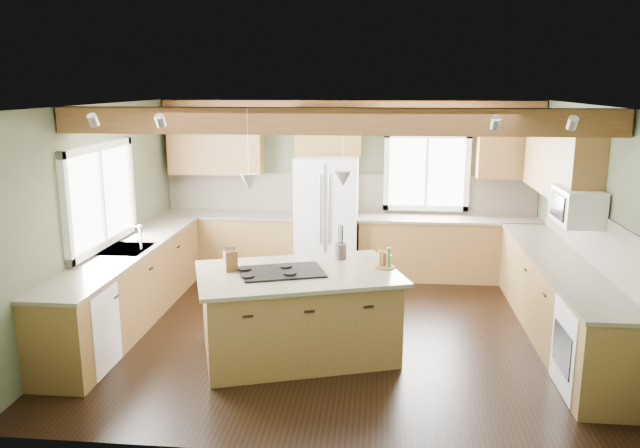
# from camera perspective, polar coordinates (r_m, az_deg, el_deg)

# --- Properties ---
(floor) EXTENTS (5.60, 5.60, 0.00)m
(floor) POSITION_cam_1_polar(r_m,az_deg,el_deg) (7.40, 1.50, -9.77)
(floor) COLOR black
(floor) RESTS_ON ground
(ceiling) EXTENTS (5.60, 5.60, 0.00)m
(ceiling) POSITION_cam_1_polar(r_m,az_deg,el_deg) (6.84, 1.63, 10.79)
(ceiling) COLOR silver
(ceiling) RESTS_ON wall_back
(wall_back) EXTENTS (5.60, 0.00, 5.60)m
(wall_back) POSITION_cam_1_polar(r_m,az_deg,el_deg) (9.45, 2.67, 3.40)
(wall_back) COLOR #3E4732
(wall_back) RESTS_ON ground
(wall_left) EXTENTS (0.00, 5.00, 5.00)m
(wall_left) POSITION_cam_1_polar(r_m,az_deg,el_deg) (7.72, -19.64, 0.55)
(wall_left) COLOR #3E4732
(wall_left) RESTS_ON ground
(wall_right) EXTENTS (0.00, 5.00, 5.00)m
(wall_right) POSITION_cam_1_polar(r_m,az_deg,el_deg) (7.36, 23.86, -0.38)
(wall_right) COLOR #3E4732
(wall_right) RESTS_ON ground
(ceiling_beam) EXTENTS (5.55, 0.26, 0.26)m
(ceiling_beam) POSITION_cam_1_polar(r_m,az_deg,el_deg) (6.19, 1.17, 9.39)
(ceiling_beam) COLOR #513117
(ceiling_beam) RESTS_ON ceiling
(soffit_trim) EXTENTS (5.55, 0.20, 0.10)m
(soffit_trim) POSITION_cam_1_polar(r_m,az_deg,el_deg) (9.23, 2.71, 10.91)
(soffit_trim) COLOR #513117
(soffit_trim) RESTS_ON ceiling
(backsplash_back) EXTENTS (5.58, 0.03, 0.58)m
(backsplash_back) POSITION_cam_1_polar(r_m,az_deg,el_deg) (9.45, 2.66, 2.85)
(backsplash_back) COLOR brown
(backsplash_back) RESTS_ON wall_back
(backsplash_right) EXTENTS (0.03, 3.70, 0.58)m
(backsplash_right) POSITION_cam_1_polar(r_m,az_deg,el_deg) (7.42, 23.57, -0.97)
(backsplash_right) COLOR brown
(backsplash_right) RESTS_ON wall_right
(base_cab_back_left) EXTENTS (2.02, 0.60, 0.88)m
(base_cab_back_left) POSITION_cam_1_polar(r_m,az_deg,el_deg) (9.60, -8.22, -1.82)
(base_cab_back_left) COLOR brown
(base_cab_back_left) RESTS_ON floor
(counter_back_left) EXTENTS (2.06, 0.64, 0.04)m
(counter_back_left) POSITION_cam_1_polar(r_m,az_deg,el_deg) (9.50, -8.31, 0.87)
(counter_back_left) COLOR brown
(counter_back_left) RESTS_ON base_cab_back_left
(base_cab_back_right) EXTENTS (2.62, 0.60, 0.88)m
(base_cab_back_right) POSITION_cam_1_polar(r_m,az_deg,el_deg) (9.38, 11.64, -2.30)
(base_cab_back_right) COLOR brown
(base_cab_back_right) RESTS_ON floor
(counter_back_right) EXTENTS (2.66, 0.64, 0.04)m
(counter_back_right) POSITION_cam_1_polar(r_m,az_deg,el_deg) (9.27, 11.77, 0.44)
(counter_back_right) COLOR brown
(counter_back_right) RESTS_ON base_cab_back_right
(base_cab_left) EXTENTS (0.60, 3.70, 0.88)m
(base_cab_left) POSITION_cam_1_polar(r_m,az_deg,el_deg) (7.86, -17.03, -5.55)
(base_cab_left) COLOR brown
(base_cab_left) RESTS_ON floor
(counter_left) EXTENTS (0.64, 3.74, 0.04)m
(counter_left) POSITION_cam_1_polar(r_m,az_deg,el_deg) (7.73, -17.26, -2.31)
(counter_left) COLOR brown
(counter_left) RESTS_ON base_cab_left
(base_cab_right) EXTENTS (0.60, 3.70, 0.88)m
(base_cab_right) POSITION_cam_1_polar(r_m,az_deg,el_deg) (7.54, 20.98, -6.62)
(base_cab_right) COLOR brown
(base_cab_right) RESTS_ON floor
(counter_right) EXTENTS (0.64, 3.74, 0.04)m
(counter_right) POSITION_cam_1_polar(r_m,az_deg,el_deg) (7.41, 21.26, -3.26)
(counter_right) COLOR brown
(counter_right) RESTS_ON base_cab_right
(upper_cab_back_left) EXTENTS (1.40, 0.35, 0.90)m
(upper_cab_back_left) POSITION_cam_1_polar(r_m,az_deg,el_deg) (9.51, -9.51, 7.24)
(upper_cab_back_left) COLOR brown
(upper_cab_back_left) RESTS_ON wall_back
(upper_cab_over_fridge) EXTENTS (0.96, 0.35, 0.70)m
(upper_cab_over_fridge) POSITION_cam_1_polar(r_m,az_deg,el_deg) (9.20, 0.77, 8.49)
(upper_cab_over_fridge) COLOR brown
(upper_cab_over_fridge) RESTS_ON wall_back
(upper_cab_right) EXTENTS (0.35, 2.20, 0.90)m
(upper_cab_right) POSITION_cam_1_polar(r_m,az_deg,el_deg) (8.05, 21.15, 5.60)
(upper_cab_right) COLOR brown
(upper_cab_right) RESTS_ON wall_right
(upper_cab_back_corner) EXTENTS (0.90, 0.35, 0.90)m
(upper_cab_back_corner) POSITION_cam_1_polar(r_m,az_deg,el_deg) (9.36, 16.95, 6.78)
(upper_cab_back_corner) COLOR brown
(upper_cab_back_corner) RESTS_ON wall_back
(window_left) EXTENTS (0.04, 1.60, 1.05)m
(window_left) POSITION_cam_1_polar(r_m,az_deg,el_deg) (7.71, -19.49, 2.44)
(window_left) COLOR white
(window_left) RESTS_ON wall_left
(window_back) EXTENTS (1.10, 0.04, 1.00)m
(window_back) POSITION_cam_1_polar(r_m,az_deg,el_deg) (9.41, 9.71, 4.72)
(window_back) COLOR white
(window_back) RESTS_ON wall_back
(sink) EXTENTS (0.50, 0.65, 0.03)m
(sink) POSITION_cam_1_polar(r_m,az_deg,el_deg) (7.73, -17.26, -2.28)
(sink) COLOR #262628
(sink) RESTS_ON counter_left
(faucet) EXTENTS (0.02, 0.02, 0.28)m
(faucet) POSITION_cam_1_polar(r_m,az_deg,el_deg) (7.63, -16.08, -1.28)
(faucet) COLOR #B2B2B7
(faucet) RESTS_ON sink
(dishwasher) EXTENTS (0.60, 0.60, 0.84)m
(dishwasher) POSITION_cam_1_polar(r_m,az_deg,el_deg) (6.75, -21.19, -8.99)
(dishwasher) COLOR white
(dishwasher) RESTS_ON floor
(oven) EXTENTS (0.60, 0.72, 0.84)m
(oven) POSITION_cam_1_polar(r_m,az_deg,el_deg) (6.38, 23.91, -10.51)
(oven) COLOR white
(oven) RESTS_ON floor
(microwave) EXTENTS (0.40, 0.70, 0.38)m
(microwave) POSITION_cam_1_polar(r_m,az_deg,el_deg) (7.20, 22.50, 1.50)
(microwave) COLOR white
(microwave) RESTS_ON wall_right
(pendant_left) EXTENTS (0.18, 0.18, 0.16)m
(pendant_left) POSITION_cam_1_polar(r_m,az_deg,el_deg) (6.22, -6.52, 3.85)
(pendant_left) COLOR #B2B2B7
(pendant_left) RESTS_ON ceiling
(pendant_right) EXTENTS (0.18, 0.18, 0.16)m
(pendant_right) POSITION_cam_1_polar(r_m,az_deg,el_deg) (6.39, 2.13, 4.17)
(pendant_right) COLOR #B2B2B7
(pendant_right) RESTS_ON ceiling
(refrigerator) EXTENTS (0.90, 0.74, 1.80)m
(refrigerator) POSITION_cam_1_polar(r_m,az_deg,el_deg) (9.18, 0.64, 0.58)
(refrigerator) COLOR white
(refrigerator) RESTS_ON floor
(island) EXTENTS (2.20, 1.73, 0.88)m
(island) POSITION_cam_1_polar(r_m,az_deg,el_deg) (6.66, -2.03, -8.32)
(island) COLOR brown
(island) RESTS_ON floor
(island_top) EXTENTS (2.37, 1.89, 0.04)m
(island_top) POSITION_cam_1_polar(r_m,az_deg,el_deg) (6.51, -2.06, -4.54)
(island_top) COLOR brown
(island_top) RESTS_ON island
(cooktop) EXTENTS (0.97, 0.79, 0.02)m
(cooktop) POSITION_cam_1_polar(r_m,az_deg,el_deg) (6.47, -3.47, -4.37)
(cooktop) COLOR black
(cooktop) RESTS_ON island_top
(knife_block) EXTENTS (0.16, 0.15, 0.22)m
(knife_block) POSITION_cam_1_polar(r_m,az_deg,el_deg) (6.55, -8.18, -3.37)
(knife_block) COLOR brown
(knife_block) RESTS_ON island_top
(utensil_crock) EXTENTS (0.18, 0.18, 0.17)m
(utensil_crock) POSITION_cam_1_polar(r_m,az_deg,el_deg) (6.94, 1.90, -2.51)
(utensil_crock) COLOR #463E38
(utensil_crock) RESTS_ON island_top
(bottle_tray) EXTENTS (0.32, 0.32, 0.21)m
(bottle_tray) POSITION_cam_1_polar(r_m,az_deg,el_deg) (6.64, 5.93, -3.11)
(bottle_tray) COLOR brown
(bottle_tray) RESTS_ON island_top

